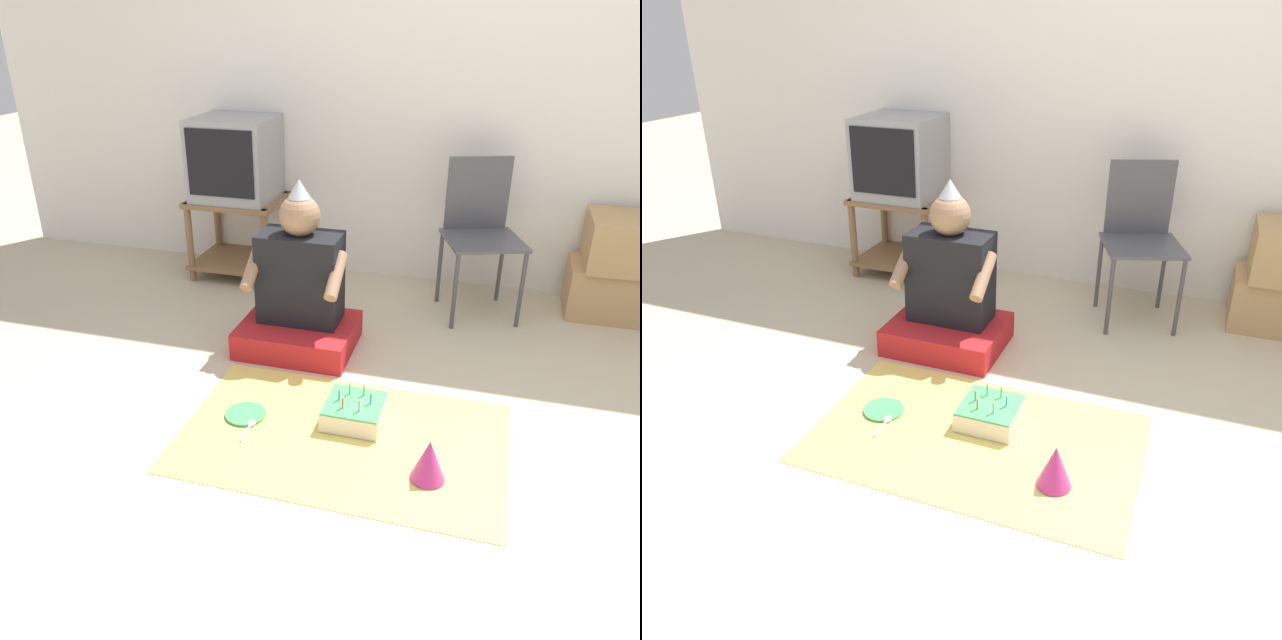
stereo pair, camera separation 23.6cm
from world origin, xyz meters
TOP-DOWN VIEW (x-y plane):
  - ground_plane at (0.00, 0.00)m, footprint 16.00×16.00m
  - wall_back at (0.00, 1.95)m, footprint 6.40×0.06m
  - tv_stand at (-1.44, 1.68)m, footprint 0.57×0.48m
  - tv at (-1.44, 1.68)m, footprint 0.48×0.47m
  - folding_chair at (0.07, 1.55)m, footprint 0.51×0.51m
  - person_seated at (-0.77, 0.83)m, footprint 0.58×0.47m
  - party_cloth at (-0.35, 0.12)m, footprint 1.33×0.84m
  - birthday_cake at (-0.33, 0.24)m, footprint 0.25×0.25m
  - party_hat_blue at (0.02, -0.05)m, footprint 0.13×0.13m
  - paper_plate at (-0.80, 0.15)m, footprint 0.18×0.18m
  - plastic_spoon_near at (-0.75, 0.07)m, footprint 0.04×0.15m

SIDE VIEW (x-z plane):
  - ground_plane at x=0.00m, z-range 0.00..0.00m
  - party_cloth at x=-0.35m, z-range 0.00..0.01m
  - paper_plate at x=-0.80m, z-range 0.01..0.02m
  - plastic_spoon_near at x=-0.75m, z-range 0.01..0.02m
  - birthday_cake at x=-0.33m, z-range -0.02..0.13m
  - party_hat_blue at x=0.02m, z-range 0.01..0.18m
  - person_seated at x=-0.77m, z-range -0.15..0.72m
  - tv_stand at x=-1.44m, z-range 0.05..0.56m
  - folding_chair at x=0.07m, z-range 0.07..0.94m
  - tv at x=-1.44m, z-range 0.52..1.01m
  - wall_back at x=0.00m, z-range 0.00..2.55m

